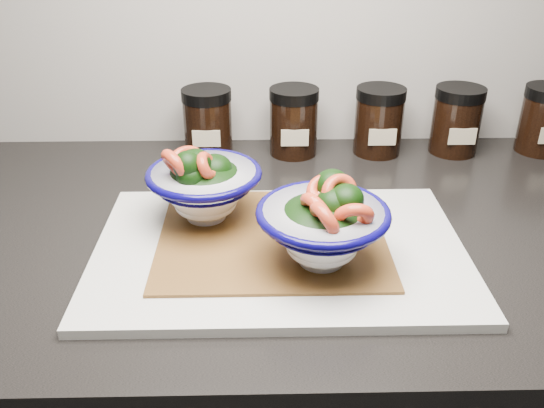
{
  "coord_description": "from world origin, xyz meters",
  "views": [
    {
      "loc": [
        -0.18,
        0.78,
        1.29
      ],
      "look_at": [
        -0.17,
        1.39,
        0.96
      ],
      "focal_mm": 38.0,
      "sensor_mm": 36.0,
      "label": 1
    }
  ],
  "objects_px": {
    "bowl_right": "(325,224)",
    "spice_jar_c": "(379,121)",
    "cutting_board": "(280,250)",
    "spice_jar_d": "(456,120)",
    "spice_jar_b": "(294,121)",
    "bowl_left": "(204,185)",
    "spice_jar_a": "(208,122)"
  },
  "relations": [
    {
      "from": "bowl_right",
      "to": "spice_jar_c",
      "type": "relative_size",
      "value": 1.34
    },
    {
      "from": "cutting_board",
      "to": "spice_jar_d",
      "type": "xyz_separation_m",
      "value": [
        0.31,
        0.32,
        0.05
      ]
    },
    {
      "from": "cutting_board",
      "to": "spice_jar_c",
      "type": "xyz_separation_m",
      "value": [
        0.18,
        0.32,
        0.05
      ]
    },
    {
      "from": "cutting_board",
      "to": "spice_jar_b",
      "type": "distance_m",
      "value": 0.32
    },
    {
      "from": "spice_jar_b",
      "to": "spice_jar_d",
      "type": "height_order",
      "value": "same"
    },
    {
      "from": "spice_jar_b",
      "to": "spice_jar_d",
      "type": "xyz_separation_m",
      "value": [
        0.27,
        0.0,
        0.0
      ]
    },
    {
      "from": "spice_jar_b",
      "to": "spice_jar_c",
      "type": "xyz_separation_m",
      "value": [
        0.14,
        0.0,
        0.0
      ]
    },
    {
      "from": "bowl_right",
      "to": "spice_jar_d",
      "type": "bearing_deg",
      "value": 53.75
    },
    {
      "from": "cutting_board",
      "to": "bowl_left",
      "type": "height_order",
      "value": "bowl_left"
    },
    {
      "from": "bowl_left",
      "to": "spice_jar_d",
      "type": "relative_size",
      "value": 1.32
    },
    {
      "from": "cutting_board",
      "to": "spice_jar_c",
      "type": "height_order",
      "value": "spice_jar_c"
    },
    {
      "from": "bowl_left",
      "to": "bowl_right",
      "type": "relative_size",
      "value": 0.98
    },
    {
      "from": "cutting_board",
      "to": "spice_jar_b",
      "type": "relative_size",
      "value": 3.98
    },
    {
      "from": "spice_jar_b",
      "to": "spice_jar_c",
      "type": "height_order",
      "value": "same"
    },
    {
      "from": "cutting_board",
      "to": "bowl_right",
      "type": "bearing_deg",
      "value": -37.35
    },
    {
      "from": "spice_jar_a",
      "to": "spice_jar_b",
      "type": "height_order",
      "value": "same"
    },
    {
      "from": "spice_jar_a",
      "to": "bowl_left",
      "type": "bearing_deg",
      "value": -86.8
    },
    {
      "from": "bowl_right",
      "to": "spice_jar_d",
      "type": "relative_size",
      "value": 1.34
    },
    {
      "from": "cutting_board",
      "to": "spice_jar_a",
      "type": "height_order",
      "value": "spice_jar_a"
    },
    {
      "from": "spice_jar_d",
      "to": "bowl_left",
      "type": "bearing_deg",
      "value": -148.39
    },
    {
      "from": "spice_jar_a",
      "to": "spice_jar_c",
      "type": "xyz_separation_m",
      "value": [
        0.29,
        0.0,
        0.0
      ]
    },
    {
      "from": "spice_jar_c",
      "to": "spice_jar_d",
      "type": "xyz_separation_m",
      "value": [
        0.13,
        0.0,
        0.0
      ]
    },
    {
      "from": "cutting_board",
      "to": "bowl_right",
      "type": "relative_size",
      "value": 2.97
    },
    {
      "from": "cutting_board",
      "to": "spice_jar_d",
      "type": "relative_size",
      "value": 3.98
    },
    {
      "from": "spice_jar_a",
      "to": "spice_jar_b",
      "type": "xyz_separation_m",
      "value": [
        0.14,
        0.0,
        0.0
      ]
    },
    {
      "from": "bowl_left",
      "to": "cutting_board",
      "type": "bearing_deg",
      "value": -35.13
    },
    {
      "from": "spice_jar_b",
      "to": "bowl_right",
      "type": "bearing_deg",
      "value": -87.54
    },
    {
      "from": "bowl_left",
      "to": "spice_jar_d",
      "type": "bearing_deg",
      "value": 31.61
    },
    {
      "from": "bowl_left",
      "to": "spice_jar_a",
      "type": "height_order",
      "value": "bowl_left"
    },
    {
      "from": "spice_jar_b",
      "to": "cutting_board",
      "type": "bearing_deg",
      "value": -96.14
    },
    {
      "from": "cutting_board",
      "to": "spice_jar_c",
      "type": "bearing_deg",
      "value": 60.73
    },
    {
      "from": "spice_jar_c",
      "to": "spice_jar_d",
      "type": "distance_m",
      "value": 0.13
    }
  ]
}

